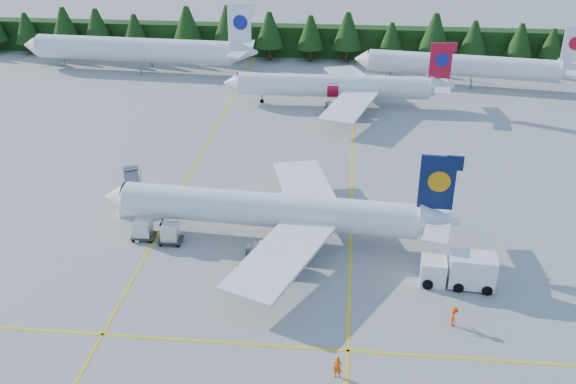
# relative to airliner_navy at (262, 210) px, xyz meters

# --- Properties ---
(ground) EXTENTS (320.00, 320.00, 0.00)m
(ground) POSITION_rel_airliner_navy_xyz_m (3.04, -10.78, -3.10)
(ground) COLOR #9B9B96
(ground) RESTS_ON ground
(taxi_stripe_a) EXTENTS (0.25, 120.00, 0.01)m
(taxi_stripe_a) POSITION_rel_airliner_navy_xyz_m (-10.96, 9.22, -3.09)
(taxi_stripe_a) COLOR yellow
(taxi_stripe_a) RESTS_ON ground
(taxi_stripe_b) EXTENTS (0.25, 120.00, 0.01)m
(taxi_stripe_b) POSITION_rel_airliner_navy_xyz_m (9.04, 9.22, -3.09)
(taxi_stripe_b) COLOR yellow
(taxi_stripe_b) RESTS_ON ground
(taxi_stripe_cross) EXTENTS (80.00, 0.25, 0.01)m
(taxi_stripe_cross) POSITION_rel_airliner_navy_xyz_m (3.04, -16.78, -3.09)
(taxi_stripe_cross) COLOR yellow
(taxi_stripe_cross) RESTS_ON ground
(treeline_hedge) EXTENTS (220.00, 4.00, 6.00)m
(treeline_hedge) POSITION_rel_airliner_navy_xyz_m (3.04, 71.22, -0.10)
(treeline_hedge) COLOR black
(treeline_hedge) RESTS_ON ground
(airliner_navy) EXTENTS (35.46, 29.10, 10.31)m
(airliner_navy) POSITION_rel_airliner_navy_xyz_m (0.00, 0.00, 0.00)
(airliner_navy) COLOR silver
(airliner_navy) RESTS_ON ground
(airliner_red) EXTENTS (35.49, 29.22, 10.32)m
(airliner_red) POSITION_rel_airliner_navy_xyz_m (5.07, 41.70, 0.01)
(airliner_red) COLOR silver
(airliner_red) RESTS_ON ground
(airliner_far_left) EXTENTS (44.02, 6.69, 12.79)m
(airliner_far_left) POSITION_rel_airliner_navy_xyz_m (-33.06, 57.74, 0.91)
(airliner_far_left) COLOR silver
(airliner_far_left) RESTS_ON ground
(airliner_far_right) EXTENTS (37.77, 8.55, 11.02)m
(airliner_far_right) POSITION_rel_airliner_navy_xyz_m (26.38, 54.95, 0.36)
(airliner_far_right) COLOR silver
(airliner_far_right) RESTS_ON ground
(airstairs) EXTENTS (4.91, 6.24, 3.67)m
(airstairs) POSITION_rel_airliner_navy_xyz_m (-14.70, 4.33, -2.30)
(airstairs) COLOR silver
(airstairs) RESTS_ON ground
(service_truck) EXTENTS (6.71, 2.87, 3.16)m
(service_truck) POSITION_rel_airliner_navy_xyz_m (18.76, -6.73, -1.53)
(service_truck) COLOR white
(service_truck) RESTS_ON ground
(uld_pair) EXTENTS (5.34, 2.33, 1.80)m
(uld_pair) POSITION_rel_airliner_navy_xyz_m (-10.56, -2.01, -1.88)
(uld_pair) COLOR #323526
(uld_pair) RESTS_ON ground
(crew_a) EXTENTS (0.70, 0.49, 1.83)m
(crew_a) POSITION_rel_airliner_navy_xyz_m (8.28, -19.75, -2.18)
(crew_a) COLOR #F74C05
(crew_a) RESTS_ON ground
(crew_b) EXTENTS (1.12, 1.04, 1.84)m
(crew_b) POSITION_rel_airliner_navy_xyz_m (-1.18, -8.12, -2.18)
(crew_b) COLOR #F16105
(crew_b) RESTS_ON ground
(crew_c) EXTENTS (0.56, 0.77, 1.75)m
(crew_c) POSITION_rel_airliner_navy_xyz_m (17.66, -12.74, -2.22)
(crew_c) COLOR #F93C05
(crew_c) RESTS_ON ground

